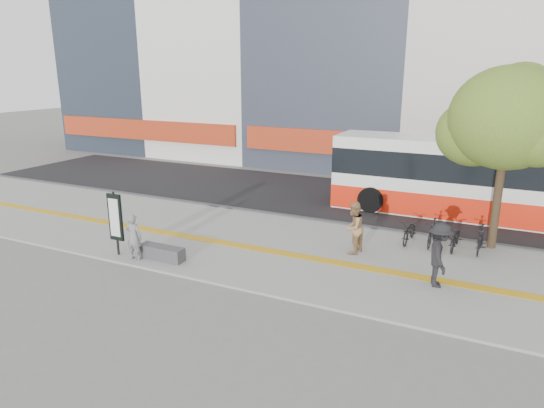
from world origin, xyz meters
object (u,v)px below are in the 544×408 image
at_px(signboard, 115,218).
at_px(seated_woman, 134,237).
at_px(street_tree, 507,120).
at_px(bus, 480,182).
at_px(bench, 162,253).
at_px(pedestrian_dark, 440,255).
at_px(pedestrian_tan, 353,228).

relative_size(signboard, seated_woman, 1.43).
distance_m(street_tree, bus, 4.75).
bearing_deg(seated_woman, signboard, -10.86).
relative_size(bench, street_tree, 0.25).
xyz_separation_m(bus, pedestrian_dark, (-0.62, -7.87, -0.56)).
distance_m(signboard, pedestrian_tan, 7.98).
bearing_deg(seated_woman, bench, -160.99).
xyz_separation_m(street_tree, pedestrian_dark, (-1.31, -4.19, -3.48)).
bearing_deg(street_tree, pedestrian_dark, -107.35).
height_order(bench, pedestrian_dark, pedestrian_dark).
bearing_deg(signboard, bench, 10.81).
xyz_separation_m(bench, street_tree, (9.78, 6.02, 4.21)).
xyz_separation_m(bench, pedestrian_dark, (8.47, 1.83, 0.73)).
xyz_separation_m(seated_woman, pedestrian_tan, (6.32, 3.65, 0.13)).
height_order(bus, pedestrian_dark, bus).
bearing_deg(pedestrian_tan, seated_woman, -47.35).
height_order(bench, pedestrian_tan, pedestrian_tan).
relative_size(bus, seated_woman, 7.93).
relative_size(bench, pedestrian_dark, 0.84).
xyz_separation_m(bus, pedestrian_tan, (-3.57, -6.42, -0.61)).
relative_size(bench, bus, 0.13).
xyz_separation_m(bench, seated_woman, (-0.80, -0.37, 0.55)).
distance_m(signboard, seated_woman, 0.95).
relative_size(signboard, pedestrian_tan, 1.22).
bearing_deg(street_tree, seated_woman, -148.85).
relative_size(bench, seated_woman, 1.04).
bearing_deg(bench, seated_woman, -154.98).
bearing_deg(seated_woman, pedestrian_tan, -155.94).
distance_m(street_tree, pedestrian_dark, 5.60).
distance_m(bench, bus, 13.36).
height_order(bus, pedestrian_tan, bus).
height_order(pedestrian_tan, pedestrian_dark, pedestrian_dark).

